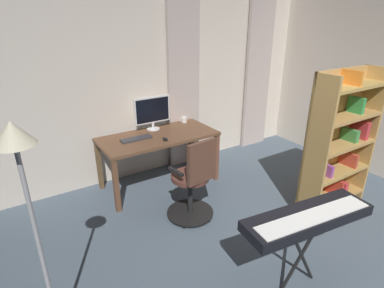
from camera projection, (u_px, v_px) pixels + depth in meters
name	position (u px, v px, depth m)	size (l,w,h in m)	color
back_room_partition	(161.00, 76.00, 4.50)	(5.14, 0.10, 2.84)	beige
curtain_left_panel	(258.00, 77.00, 5.39)	(0.53, 0.06, 2.51)	#BDACA4
curtain_right_panel	(184.00, 87.00, 4.64)	(0.52, 0.06, 2.51)	#BDACA4
desk	(158.00, 141.00, 4.21)	(1.58, 0.74, 0.74)	brown
office_chair	(194.00, 183.00, 3.52)	(0.56, 0.56, 1.02)	black
computer_monitor	(152.00, 111.00, 4.30)	(0.53, 0.18, 0.47)	white
computer_keyboard	(136.00, 139.00, 4.03)	(0.41, 0.13, 0.02)	#333338
computer_mouse	(165.00, 139.00, 4.00)	(0.06, 0.10, 0.04)	black
mug_coffee	(184.00, 120.00, 4.67)	(0.12, 0.08, 0.09)	white
bookshelf	(338.00, 143.00, 3.63)	(0.96, 0.30, 1.71)	tan
piano_keyboard	(308.00, 219.00, 2.51)	(1.17, 0.46, 0.78)	black
floor_lamp	(26.00, 190.00, 1.86)	(0.28, 0.28, 1.70)	black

